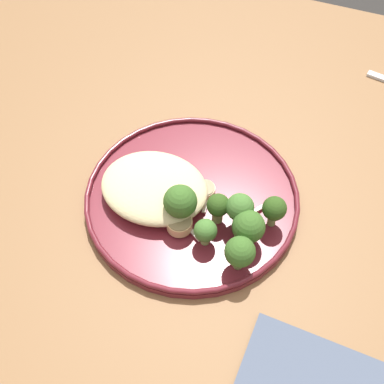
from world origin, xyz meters
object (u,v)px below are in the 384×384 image
(seared_scallop_large_seared, at_px, (159,168))
(broccoli_floret_near_rim, at_px, (240,252))
(seared_scallop_on_noodles, at_px, (179,224))
(broccoli_floret_tall_stalk, at_px, (180,202))
(broccoli_floret_small_sprig, at_px, (205,231))
(broccoli_floret_center_pile, at_px, (240,208))
(seared_scallop_center_golden, at_px, (158,201))
(seared_scallop_half_hidden, at_px, (165,214))
(broccoli_floret_left_leaning, at_px, (274,209))
(folded_napkin, at_px, (312,377))
(seared_scallop_tiny_bay, at_px, (205,190))
(seared_scallop_left_edge, at_px, (159,185))
(broccoli_floret_beside_noodles, at_px, (218,206))
(broccoli_floret_split_head, at_px, (248,227))
(dinner_plate, at_px, (192,197))

(seared_scallop_large_seared, height_order, broccoli_floret_near_rim, broccoli_floret_near_rim)
(seared_scallop_on_noodles, relative_size, broccoli_floret_tall_stalk, 0.53)
(broccoli_floret_small_sprig, xyz_separation_m, broccoli_floret_center_pile, (0.03, 0.04, 0.01))
(seared_scallop_center_golden, distance_m, broccoli_floret_center_pile, 0.11)
(seared_scallop_half_hidden, xyz_separation_m, broccoli_floret_near_rim, (0.11, -0.03, 0.02))
(seared_scallop_half_hidden, height_order, broccoli_floret_center_pile, broccoli_floret_center_pile)
(seared_scallop_center_golden, height_order, broccoli_floret_left_leaning, broccoli_floret_left_leaning)
(seared_scallop_on_noodles, height_order, folded_napkin, seared_scallop_on_noodles)
(seared_scallop_tiny_bay, bearing_deg, seared_scallop_center_golden, -140.36)
(seared_scallop_half_hidden, relative_size, broccoli_floret_center_pile, 0.41)
(seared_scallop_center_golden, bearing_deg, seared_scallop_left_edge, 110.83)
(broccoli_floret_beside_noodles, bearing_deg, broccoli_floret_tall_stalk, -158.56)
(seared_scallop_large_seared, height_order, seared_scallop_on_noodles, same)
(seared_scallop_left_edge, height_order, seared_scallop_on_noodles, same)
(seared_scallop_tiny_bay, bearing_deg, broccoli_floret_split_head, -33.13)
(seared_scallop_large_seared, height_order, broccoli_floret_small_sprig, broccoli_floret_small_sprig)
(broccoli_floret_small_sprig, bearing_deg, broccoli_floret_split_head, 23.65)
(seared_scallop_left_edge, bearing_deg, seared_scallop_half_hidden, -56.35)
(broccoli_floret_beside_noodles, xyz_separation_m, broccoli_floret_near_rim, (0.05, -0.05, 0.00))
(seared_scallop_tiny_bay, height_order, seared_scallop_center_golden, seared_scallop_center_golden)
(broccoli_floret_center_pile, bearing_deg, seared_scallop_half_hidden, -163.06)
(broccoli_floret_tall_stalk, height_order, folded_napkin, broccoli_floret_tall_stalk)
(dinner_plate, xyz_separation_m, broccoli_floret_tall_stalk, (0.00, -0.04, 0.04))
(seared_scallop_left_edge, height_order, broccoli_floret_near_rim, broccoli_floret_near_rim)
(broccoli_floret_center_pile, bearing_deg, seared_scallop_on_noodles, -152.96)
(seared_scallop_half_hidden, height_order, folded_napkin, seared_scallop_half_hidden)
(dinner_plate, distance_m, broccoli_floret_beside_noodles, 0.06)
(seared_scallop_on_noodles, bearing_deg, seared_scallop_half_hidden, 162.89)
(seared_scallop_half_hidden, relative_size, broccoli_floret_split_head, 0.43)
(seared_scallop_half_hidden, relative_size, seared_scallop_center_golden, 0.67)
(broccoli_floret_small_sprig, distance_m, broccoli_floret_near_rim, 0.05)
(dinner_plate, distance_m, seared_scallop_on_noodles, 0.06)
(seared_scallop_tiny_bay, relative_size, broccoli_floret_small_sprig, 0.69)
(dinner_plate, distance_m, broccoli_floret_near_rim, 0.12)
(dinner_plate, bearing_deg, seared_scallop_left_edge, -172.71)
(broccoli_floret_split_head, relative_size, folded_napkin, 0.36)
(seared_scallop_left_edge, relative_size, broccoli_floret_left_leaning, 0.60)
(seared_scallop_large_seared, xyz_separation_m, broccoli_floret_split_head, (0.15, -0.06, 0.02))
(seared_scallop_center_golden, bearing_deg, seared_scallop_on_noodles, -28.81)
(broccoli_floret_beside_noodles, bearing_deg, broccoli_floret_left_leaning, 16.95)
(broccoli_floret_left_leaning, height_order, broccoli_floret_beside_noodles, broccoli_floret_left_leaning)
(dinner_plate, bearing_deg, broccoli_floret_split_head, -23.57)
(broccoli_floret_beside_noodles, bearing_deg, broccoli_floret_near_rim, -49.40)
(seared_scallop_left_edge, distance_m, broccoli_floret_near_rim, 0.16)
(broccoli_floret_center_pile, relative_size, folded_napkin, 0.37)
(seared_scallop_on_noodles, bearing_deg, seared_scallop_large_seared, 129.47)
(broccoli_floret_left_leaning, bearing_deg, seared_scallop_left_edge, -178.67)
(seared_scallop_center_golden, bearing_deg, broccoli_floret_tall_stalk, -13.04)
(seared_scallop_half_hidden, height_order, broccoli_floret_left_leaning, broccoli_floret_left_leaning)
(seared_scallop_center_golden, height_order, broccoli_floret_split_head, broccoli_floret_split_head)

